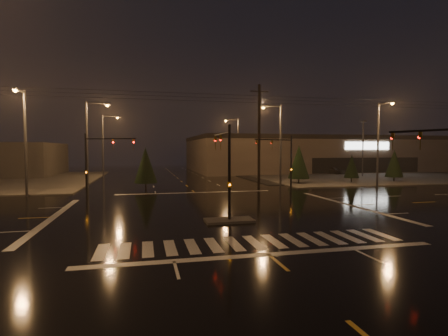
{
  "coord_description": "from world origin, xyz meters",
  "views": [
    {
      "loc": [
        -5.13,
        -24.82,
        4.45
      ],
      "look_at": [
        1.09,
        2.21,
        3.0
      ],
      "focal_mm": 28.0,
      "sensor_mm": 36.0,
      "label": 1
    }
  ],
  "objects": [
    {
      "name": "conifer_3",
      "position": [
        -4.94,
        15.53,
        2.71
      ],
      "size": [
        2.57,
        2.57,
        4.72
      ],
      "color": "black",
      "rests_on": "ground"
    },
    {
      "name": "crosswalk",
      "position": [
        0.0,
        -9.0,
        0.01
      ],
      "size": [
        15.0,
        2.6,
        0.01
      ],
      "primitive_type": "cube",
      "color": "beige",
      "rests_on": "ground"
    },
    {
      "name": "signal_mast_nw",
      "position": [
        -9.5,
        10.14,
        3.79
      ],
      "size": [
        4.84,
        1.86,
        6.0
      ],
      "color": "black",
      "rests_on": "ground"
    },
    {
      "name": "stop_bar_far",
      "position": [
        0.0,
        11.0,
        0.01
      ],
      "size": [
        16.0,
        0.5,
        0.01
      ],
      "primitive_type": "cube",
      "color": "beige",
      "rests_on": "ground"
    },
    {
      "name": "streetlight_3",
      "position": [
        11.18,
        16.0,
        5.8
      ],
      "size": [
        2.77,
        0.32,
        10.0
      ],
      "color": "#38383A",
      "rests_on": "ground"
    },
    {
      "name": "retail_building",
      "position": [
        35.0,
        45.99,
        3.84
      ],
      "size": [
        60.2,
        28.3,
        7.2
      ],
      "color": "brown",
      "rests_on": "ground"
    },
    {
      "name": "stop_bar_near",
      "position": [
        0.0,
        -11.0,
        0.01
      ],
      "size": [
        16.0,
        0.5,
        0.01
      ],
      "primitive_type": "cube",
      "color": "beige",
      "rests_on": "ground"
    },
    {
      "name": "ground",
      "position": [
        0.0,
        0.0,
        0.0
      ],
      "size": [
        140.0,
        140.0,
        0.0
      ],
      "primitive_type": "plane",
      "color": "black",
      "rests_on": "ground"
    },
    {
      "name": "streetlight_2",
      "position": [
        -11.18,
        34.0,
        5.8
      ],
      "size": [
        2.77,
        0.32,
        10.0
      ],
      "color": "#38383A",
      "rests_on": "ground"
    },
    {
      "name": "median_island",
      "position": [
        0.0,
        -4.0,
        0.07
      ],
      "size": [
        3.0,
        1.6,
        0.15
      ],
      "primitive_type": "cube",
      "color": "#494641",
      "rests_on": "ground"
    },
    {
      "name": "streetlight_6",
      "position": [
        22.0,
        11.18,
        5.8
      ],
      "size": [
        0.32,
        2.77,
        10.0
      ],
      "color": "#38383A",
      "rests_on": "ground"
    },
    {
      "name": "sidewalk_ne",
      "position": [
        30.0,
        30.0,
        0.06
      ],
      "size": [
        36.0,
        36.0,
        0.12
      ],
      "primitive_type": "cube",
      "color": "#494641",
      "rests_on": "ground"
    },
    {
      "name": "car_parked",
      "position": [
        28.12,
        31.95,
        0.76
      ],
      "size": [
        3.53,
        4.79,
        1.52
      ],
      "primitive_type": "imported",
      "rotation": [
        0.0,
        0.0,
        0.44
      ],
      "color": "black",
      "rests_on": "ground"
    },
    {
      "name": "conifer_0",
      "position": [
        14.64,
        17.4,
        2.88
      ],
      "size": [
        2.8,
        2.8,
        5.07
      ],
      "color": "black",
      "rests_on": "ground"
    },
    {
      "name": "utility_pole_1",
      "position": [
        8.0,
        14.0,
        6.13
      ],
      "size": [
        2.2,
        0.32,
        12.0
      ],
      "color": "black",
      "rests_on": "ground"
    },
    {
      "name": "signal_mast_median",
      "position": [
        0.0,
        -3.07,
        3.75
      ],
      "size": [
        0.25,
        4.59,
        6.0
      ],
      "color": "black",
      "rests_on": "ground"
    },
    {
      "name": "streetlight_4",
      "position": [
        11.18,
        36.0,
        5.8
      ],
      "size": [
        2.77,
        0.32,
        10.0
      ],
      "color": "#38383A",
      "rests_on": "ground"
    },
    {
      "name": "signal_mast_ne",
      "position": [
        9.5,
        10.14,
        3.79
      ],
      "size": [
        4.84,
        1.86,
        6.0
      ],
      "color": "black",
      "rests_on": "ground"
    },
    {
      "name": "conifer_2",
      "position": [
        28.61,
        16.82,
        2.58
      ],
      "size": [
        2.41,
        2.41,
        4.47
      ],
      "color": "black",
      "rests_on": "ground"
    },
    {
      "name": "parking_lot",
      "position": [
        35.0,
        28.0,
        0.04
      ],
      "size": [
        50.0,
        24.0,
        0.08
      ],
      "primitive_type": "cube",
      "color": "black",
      "rests_on": "ground"
    },
    {
      "name": "conifer_1",
      "position": [
        21.99,
        16.78,
        2.24
      ],
      "size": [
        1.97,
        1.97,
        3.78
      ],
      "color": "black",
      "rests_on": "ground"
    },
    {
      "name": "signal_mast_se",
      "position": [
        10.23,
        -9.75,
        3.71
      ],
      "size": [
        1.55,
        3.87,
        6.0
      ],
      "color": "black",
      "rests_on": "ground"
    },
    {
      "name": "streetlight_5",
      "position": [
        -16.0,
        11.18,
        5.8
      ],
      "size": [
        0.32,
        2.77,
        10.0
      ],
      "color": "#38383A",
      "rests_on": "ground"
    },
    {
      "name": "streetlight_1",
      "position": [
        -11.18,
        18.0,
        5.8
      ],
      "size": [
        2.77,
        0.32,
        10.0
      ],
      "color": "#38383A",
      "rests_on": "ground"
    }
  ]
}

